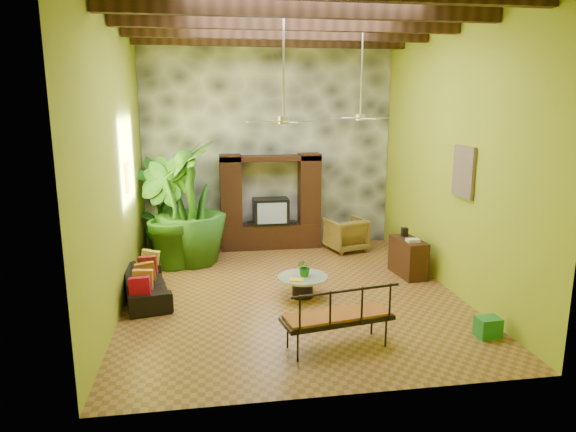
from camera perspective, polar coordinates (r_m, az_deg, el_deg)
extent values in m
plane|color=brown|center=(9.72, 0.39, -8.53)|extent=(7.00, 7.00, 0.00)
cube|color=silver|center=(9.20, 0.44, 21.96)|extent=(6.00, 7.00, 0.02)
cube|color=#ACB829|center=(12.58, -2.19, 7.97)|extent=(6.00, 0.02, 5.00)
cube|color=#ACB829|center=(9.14, -18.59, 5.65)|extent=(0.02, 7.00, 5.00)
cube|color=#ACB829|center=(10.06, 17.64, 6.28)|extent=(0.02, 7.00, 5.00)
cube|color=#3D4046|center=(12.52, -2.16, 7.95)|extent=(5.98, 0.10, 4.98)
cube|color=#361E11|center=(7.90, 2.09, 21.91)|extent=(5.95, 0.16, 0.22)
cube|color=#361E11|center=(9.17, 0.44, 20.60)|extent=(5.95, 0.16, 0.22)
cube|color=#361E11|center=(10.44, -0.79, 19.60)|extent=(5.95, 0.16, 0.22)
cube|color=#361E11|center=(11.72, -1.74, 18.81)|extent=(5.95, 0.16, 0.22)
cube|color=black|center=(12.59, -1.92, -2.19)|extent=(2.40, 0.50, 0.60)
cube|color=black|center=(12.30, -6.35, 2.16)|extent=(0.50, 0.48, 2.00)
cube|color=black|center=(12.53, 2.37, 2.41)|extent=(0.50, 0.48, 2.00)
cube|color=black|center=(12.25, -1.98, 6.44)|extent=(2.40, 0.48, 0.12)
cube|color=black|center=(12.43, -1.93, 0.56)|extent=(0.85, 0.52, 0.62)
cube|color=#8C99A8|center=(12.17, -1.77, 0.30)|extent=(0.70, 0.02, 0.50)
cylinder|color=silver|center=(8.67, -0.48, 16.55)|extent=(0.04, 0.04, 1.80)
cylinder|color=silver|center=(8.65, -0.47, 10.60)|extent=(0.18, 0.18, 0.12)
cube|color=silver|center=(8.80, 1.71, 10.49)|extent=(0.58, 0.26, 0.01)
cube|color=silver|center=(8.99, -1.40, 10.54)|extent=(0.26, 0.58, 0.01)
cube|color=silver|center=(8.52, -2.73, 10.42)|extent=(0.58, 0.26, 0.01)
cube|color=silver|center=(8.33, 0.53, 10.39)|extent=(0.26, 0.58, 0.01)
cylinder|color=silver|center=(10.63, 8.20, 15.67)|extent=(0.04, 0.04, 1.80)
cylinder|color=silver|center=(10.61, 8.05, 10.82)|extent=(0.18, 0.18, 0.12)
cube|color=silver|center=(10.81, 9.70, 10.68)|extent=(0.58, 0.26, 0.01)
cube|color=silver|center=(10.92, 7.04, 10.78)|extent=(0.26, 0.58, 0.01)
cube|color=silver|center=(10.43, 6.34, 10.73)|extent=(0.58, 0.26, 0.01)
cube|color=silver|center=(10.31, 9.12, 10.63)|extent=(0.26, 0.58, 0.01)
cube|color=yellow|center=(10.16, -17.30, 4.08)|extent=(0.06, 0.32, 0.55)
cube|color=navy|center=(9.53, 18.94, 4.67)|extent=(0.06, 0.70, 0.90)
imported|color=black|center=(9.72, -15.49, -7.31)|extent=(1.07, 1.94, 0.54)
imported|color=olive|center=(12.40, 6.48, -2.04)|extent=(1.04, 1.06, 0.79)
imported|color=#1E631A|center=(12.15, -14.24, 0.97)|extent=(1.44, 1.41, 2.28)
imported|color=#276119|center=(11.25, -13.26, 0.31)|extent=(1.65, 1.66, 2.36)
imported|color=#275A17|center=(11.33, -10.80, 1.45)|extent=(1.72, 1.72, 2.72)
cylinder|color=black|center=(9.47, 1.63, -7.94)|extent=(0.39, 0.39, 0.36)
cylinder|color=silver|center=(9.41, 1.64, -6.80)|extent=(0.92, 0.92, 0.04)
imported|color=#1C6A1D|center=(9.36, 1.90, -5.66)|extent=(0.35, 0.32, 0.35)
cube|color=yellow|center=(9.16, 0.97, -7.11)|extent=(0.30, 0.25, 0.03)
cube|color=black|center=(7.56, 5.49, -11.24)|extent=(1.68, 0.81, 0.06)
cube|color=#9D501D|center=(7.54, 5.49, -10.96)|extent=(1.59, 0.74, 0.06)
cube|color=black|center=(7.20, 6.10, -10.17)|extent=(1.59, 0.32, 0.54)
cube|color=#3D2113|center=(10.85, 13.19, -4.48)|extent=(0.53, 1.00, 0.76)
cube|color=#20783D|center=(8.52, 21.34, -11.43)|extent=(0.37, 0.29, 0.31)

